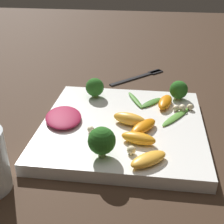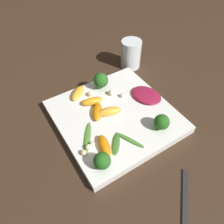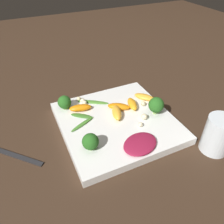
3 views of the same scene
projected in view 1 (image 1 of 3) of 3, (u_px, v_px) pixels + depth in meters
The scene contains 21 objects.
ground_plane at pixel (123, 132), 0.58m from camera, with size 2.40×2.40×0.00m, color #382619.
plate at pixel (123, 127), 0.57m from camera, with size 0.29×0.29×0.02m.
fork at pixel (143, 75), 0.82m from camera, with size 0.13×0.13×0.01m.
radicchio_leaf_0 at pixel (63, 117), 0.57m from camera, with size 0.10×0.09×0.01m.
orange_segment_0 at pixel (165, 102), 0.62m from camera, with size 0.07×0.04×0.02m.
orange_segment_1 at pixel (130, 119), 0.55m from camera, with size 0.04×0.07×0.02m.
orange_segment_2 at pixel (149, 159), 0.46m from camera, with size 0.06×0.06×0.02m.
orange_segment_3 at pixel (138, 138), 0.50m from camera, with size 0.04×0.06×0.02m.
orange_segment_4 at pixel (143, 127), 0.54m from camera, with size 0.07×0.05×0.02m.
broccoli_floret_0 at pixel (95, 87), 0.65m from camera, with size 0.04×0.04×0.04m.
broccoli_floret_1 at pixel (179, 90), 0.64m from camera, with size 0.04×0.04×0.04m.
broccoli_floret_2 at pixel (102, 141), 0.46m from camera, with size 0.04×0.04×0.05m.
arugula_sprig_0 at pixel (151, 103), 0.63m from camera, with size 0.06×0.05×0.01m.
arugula_sprig_1 at pixel (176, 117), 0.58m from camera, with size 0.09×0.06×0.00m.
arugula_sprig_2 at pixel (135, 100), 0.64m from camera, with size 0.07×0.04×0.01m.
macadamia_nut_0 at pixel (176, 108), 0.60m from camera, with size 0.01×0.01×0.01m.
macadamia_nut_1 at pixel (131, 150), 0.48m from camera, with size 0.01×0.01×0.01m.
macadamia_nut_2 at pixel (100, 137), 0.51m from camera, with size 0.02×0.02×0.02m.
macadamia_nut_3 at pixel (182, 108), 0.60m from camera, with size 0.01×0.01×0.01m.
macadamia_nut_4 at pixel (91, 129), 0.53m from camera, with size 0.01×0.01×0.01m.
macadamia_nut_5 at pixel (190, 107), 0.61m from camera, with size 0.01×0.01×0.01m.
Camera 1 is at (0.49, 0.04, 0.31)m, focal length 50.00 mm.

